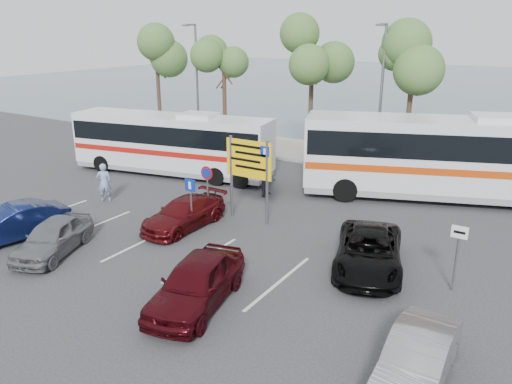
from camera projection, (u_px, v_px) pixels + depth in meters
The scene contains 25 objects.
ground at pixel (183, 240), 19.60m from camera, with size 120.00×120.00×0.00m, color #2F2F31.
kerb_strip at pixel (331, 161), 30.81m from camera, with size 44.00×2.40×0.15m, color gray.
seawall at pixel (344, 151), 32.35m from camera, with size 48.00×0.80×0.60m, color gray.
sea at pixel (471, 89), 67.75m from camera, with size 140.00×140.00×0.00m, color #45556F.
tree_far_left at pixel (156, 51), 35.95m from camera, with size 3.20×3.20×7.60m.
tree_left at pixel (224, 58), 33.01m from camera, with size 3.20×3.20×7.20m.
tree_mid at pixel (313, 50), 29.51m from camera, with size 3.20×3.20×8.00m.
tree_right at pixel (414, 62), 26.62m from camera, with size 3.20×3.20×7.40m.
street_lamp_left at pixel (196, 79), 34.08m from camera, with size 0.45×1.15×8.01m.
street_lamp_right at pixel (381, 91), 27.48m from camera, with size 0.45×1.15×8.01m.
direction_sign at pixel (249, 165), 20.90m from camera, with size 2.20×0.12×3.60m.
sign_no_stop at pixel (207, 184), 21.33m from camera, with size 0.60×0.08×2.35m.
sign_parking at pixel (191, 198), 19.88m from camera, with size 0.50×0.07×2.25m.
sign_taxi at pixel (457, 249), 15.38m from camera, with size 0.50×0.07×2.20m.
lane_markings at pixel (144, 242), 19.38m from camera, with size 12.02×4.20×0.01m, color silver, non-canonical shape.
coach_bus_left at pixel (172, 146), 27.86m from camera, with size 11.69×4.70×3.56m.
coach_bus_right at pixel (448, 161), 23.62m from camera, with size 13.51×7.41×4.17m.
car_silver_a at pixel (53, 237), 18.22m from camera, with size 1.53×3.81×1.30m, color slate.
car_blue at pixel (13, 223), 19.42m from camera, with size 1.45×4.17×1.37m, color #0F1846.
car_maroon at pixel (184, 213), 20.65m from camera, with size 1.70×4.17×1.21m, color #550E11.
car_red at pixel (196, 282), 14.79m from camera, with size 1.75×4.36×1.48m, color #41090F.
suv_black at pixel (369, 251), 17.05m from camera, with size 2.18×4.74×1.32m, color black.
car_silver_b at pixel (417, 360), 11.52m from camera, with size 1.33×3.82×1.26m, color gray.
pedestrian_near at pixel (104, 182), 23.66m from camera, with size 0.68×0.45×1.87m, color #859CC2.
pedestrian_far at pixel (268, 176), 24.50m from camera, with size 0.94×0.73×1.93m, color #303548.
Camera 1 is at (12.04, -13.71, 7.94)m, focal length 35.00 mm.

